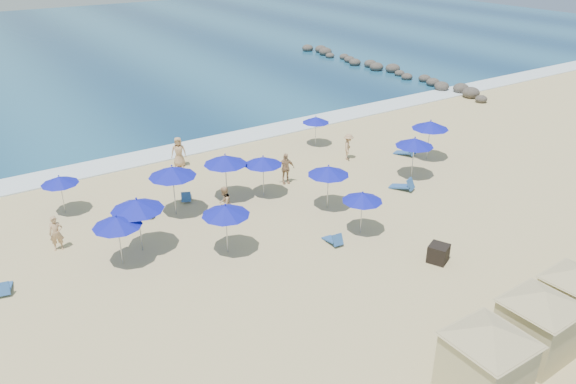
% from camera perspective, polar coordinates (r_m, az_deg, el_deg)
% --- Properties ---
extents(ground, '(160.00, 160.00, 0.00)m').
position_cam_1_polar(ground, '(26.66, 7.16, -4.84)').
color(ground, tan).
rests_on(ground, ground).
extents(ocean, '(160.00, 80.00, 0.06)m').
position_cam_1_polar(ocean, '(75.05, -21.74, 13.39)').
color(ocean, navy).
rests_on(ocean, ground).
extents(surf_line, '(160.00, 2.50, 0.08)m').
position_cam_1_polar(surf_line, '(38.53, -7.85, 4.93)').
color(surf_line, white).
rests_on(surf_line, ground).
extents(rock_jetty, '(2.56, 26.66, 0.96)m').
position_cam_1_polar(rock_jetty, '(59.12, 9.55, 12.32)').
color(rock_jetty, '#322D2A').
rests_on(rock_jetty, ground).
extents(trash_bin, '(1.06, 1.06, 0.80)m').
position_cam_1_polar(trash_bin, '(25.52, 15.03, -6.04)').
color(trash_bin, black).
rests_on(trash_bin, ground).
extents(cabana_0, '(4.71, 4.71, 2.95)m').
position_cam_1_polar(cabana_0, '(18.62, 19.65, -15.05)').
color(cabana_0, '#C7BA88').
rests_on(cabana_0, ground).
extents(cabana_1, '(4.54, 4.54, 2.85)m').
position_cam_1_polar(cabana_1, '(20.82, 24.20, -11.37)').
color(cabana_1, '#C7BA88').
rests_on(cabana_1, ground).
extents(cabana_2, '(4.28, 4.28, 2.69)m').
position_cam_1_polar(cabana_2, '(22.87, 27.23, -8.82)').
color(cabana_2, '#C7BA88').
rests_on(cabana_2, ground).
extents(umbrella_1, '(2.10, 2.10, 2.39)m').
position_cam_1_polar(umbrella_1, '(24.73, -17.00, -2.89)').
color(umbrella_1, '#A5A8AD').
rests_on(umbrella_1, ground).
extents(umbrella_2, '(1.86, 1.86, 2.12)m').
position_cam_1_polar(umbrella_2, '(30.33, -22.21, 1.12)').
color(umbrella_2, '#A5A8AD').
rests_on(umbrella_2, ground).
extents(umbrella_3, '(2.15, 2.15, 2.45)m').
position_cam_1_polar(umbrella_3, '(24.63, -6.36, -1.86)').
color(umbrella_3, '#A5A8AD').
rests_on(umbrella_3, ground).
extents(umbrella_4, '(2.39, 2.39, 2.72)m').
position_cam_1_polar(umbrella_4, '(28.35, -11.69, 2.05)').
color(umbrella_4, '#A5A8AD').
rests_on(umbrella_4, ground).
extents(umbrella_5, '(2.31, 2.31, 2.63)m').
position_cam_1_polar(umbrella_5, '(29.62, -6.40, 3.28)').
color(umbrella_5, '#A5A8AD').
rests_on(umbrella_5, ground).
extents(umbrella_6, '(1.92, 1.92, 2.19)m').
position_cam_1_polar(umbrella_6, '(26.43, 7.58, -0.50)').
color(umbrella_6, '#A5A8AD').
rests_on(umbrella_6, ground).
extents(umbrella_7, '(2.07, 2.07, 2.35)m').
position_cam_1_polar(umbrella_7, '(29.95, -2.54, 3.19)').
color(umbrella_7, '#A5A8AD').
rests_on(umbrella_7, ground).
extents(umbrella_8, '(2.15, 2.15, 2.44)m').
position_cam_1_polar(umbrella_8, '(28.57, 4.13, 2.19)').
color(umbrella_8, '#A5A8AD').
rests_on(umbrella_8, ground).
extents(umbrella_9, '(1.80, 1.80, 2.05)m').
position_cam_1_polar(umbrella_9, '(37.44, 2.84, 7.35)').
color(umbrella_9, '#A5A8AD').
rests_on(umbrella_9, ground).
extents(umbrella_10, '(2.28, 2.28, 2.60)m').
position_cam_1_polar(umbrella_10, '(35.97, 14.27, 6.62)').
color(umbrella_10, '#A5A8AD').
rests_on(umbrella_10, ground).
extents(umbrella_11, '(2.21, 2.21, 2.52)m').
position_cam_1_polar(umbrella_11, '(32.99, 12.75, 4.97)').
color(umbrella_11, '#A5A8AD').
rests_on(umbrella_11, ground).
extents(umbrella_12, '(2.35, 2.35, 2.67)m').
position_cam_1_polar(umbrella_12, '(25.41, -15.09, -1.26)').
color(umbrella_12, '#A5A8AD').
rests_on(umbrella_12, ground).
extents(beach_chair_0, '(0.75, 1.22, 0.62)m').
position_cam_1_polar(beach_chair_0, '(25.49, -26.88, -8.68)').
color(beach_chair_0, '#285293').
rests_on(beach_chair_0, ground).
extents(beach_chair_1, '(1.07, 1.45, 0.73)m').
position_cam_1_polar(beach_chair_1, '(29.37, -14.12, -1.90)').
color(beach_chair_1, '#285293').
rests_on(beach_chair_1, ground).
extents(beach_chair_2, '(0.91, 1.23, 0.62)m').
position_cam_1_polar(beach_chair_2, '(30.55, -10.30, -0.50)').
color(beach_chair_2, '#285293').
rests_on(beach_chair_2, ground).
extents(beach_chair_3, '(0.59, 1.18, 0.63)m').
position_cam_1_polar(beach_chair_3, '(26.12, 4.69, -4.85)').
color(beach_chair_3, '#285293').
rests_on(beach_chair_3, ground).
extents(beach_chair_4, '(1.10, 1.49, 0.75)m').
position_cam_1_polar(beach_chair_4, '(31.95, 11.73, 0.65)').
color(beach_chair_4, '#285293').
rests_on(beach_chair_4, ground).
extents(beach_chair_5, '(1.06, 1.48, 0.74)m').
position_cam_1_polar(beach_chair_5, '(36.90, 11.97, 4.03)').
color(beach_chair_5, '#285293').
rests_on(beach_chair_5, ground).
extents(beachgoer_0, '(0.69, 0.54, 1.67)m').
position_cam_1_polar(beachgoer_0, '(27.38, -22.48, -3.89)').
color(beachgoer_0, tan).
rests_on(beachgoer_0, ground).
extents(beachgoer_1, '(1.06, 1.03, 1.72)m').
position_cam_1_polar(beachgoer_1, '(28.12, -6.48, -1.12)').
color(beachgoer_1, tan).
rests_on(beachgoer_1, ground).
extents(beachgoer_2, '(1.15, 0.74, 1.81)m').
position_cam_1_polar(beachgoer_2, '(31.87, -0.27, 2.42)').
color(beachgoer_2, tan).
rests_on(beachgoer_2, ground).
extents(beachgoer_3, '(1.20, 1.20, 1.67)m').
position_cam_1_polar(beachgoer_3, '(35.51, 6.15, 4.60)').
color(beachgoer_3, tan).
rests_on(beachgoer_3, ground).
extents(beachgoer_4, '(1.09, 0.94, 1.87)m').
position_cam_1_polar(beachgoer_4, '(34.82, -11.05, 4.02)').
color(beachgoer_4, tan).
rests_on(beachgoer_4, ground).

